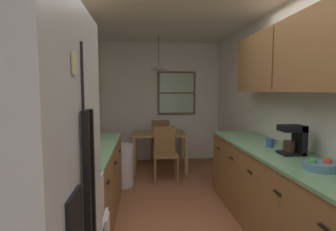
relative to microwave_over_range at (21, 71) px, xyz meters
name	(u,v)px	position (x,y,z in m)	size (l,w,h in m)	color
ground_plane	(174,213)	(1.11, 1.47, -1.63)	(12.00, 12.00, 0.00)	#995B3D
wall_left	(58,111)	(-0.24, 1.47, -0.36)	(0.10, 9.00, 2.55)	white
wall_right	(281,110)	(2.46, 1.47, -0.36)	(0.10, 9.00, 2.55)	white
wall_back	(160,102)	(1.11, 4.12, -0.36)	(4.40, 0.10, 2.55)	white
microwave_over_range	(21,71)	(0.00, 0.00, 0.00)	(0.39, 0.61, 0.32)	silver
counter_left	(88,185)	(0.11, 1.29, -1.18)	(0.64, 1.93, 0.90)	olive
upper_cabinets_left	(70,62)	(-0.03, 1.24, 0.18)	(0.33, 2.01, 0.64)	olive
counter_right	(293,206)	(2.11, 0.55, -1.18)	(0.64, 3.34, 0.90)	olive
upper_cabinets_right	(319,51)	(2.25, 0.50, 0.22)	(0.33, 3.02, 0.70)	olive
dining_table	(159,138)	(1.04, 3.32, -1.02)	(0.99, 0.82, 0.72)	#A87F51
dining_chair_near	(165,151)	(1.11, 2.71, -1.13)	(0.40, 0.40, 0.90)	olive
dining_chair_far	(160,138)	(1.11, 3.94, -1.13)	(0.40, 0.40, 0.90)	olive
pendant_light	(159,67)	(1.04, 3.32, 0.33)	(0.32, 0.32, 0.64)	black
back_window	(177,93)	(1.47, 4.05, -0.17)	(0.82, 0.05, 0.93)	brown
trash_bin	(123,165)	(0.41, 2.50, -1.30)	(0.35, 0.35, 0.67)	silver
storage_canister	(71,152)	(0.11, 0.65, -0.65)	(0.12, 0.12, 0.16)	#265999
coffee_maker	(294,139)	(2.18, 0.70, -0.58)	(0.22, 0.18, 0.28)	black
mug_by_coffeemaker	(270,143)	(2.11, 1.04, -0.68)	(0.12, 0.08, 0.10)	#335999
fruit_bowl	(320,165)	(2.09, 0.20, -0.70)	(0.25, 0.25, 0.09)	#597F9E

